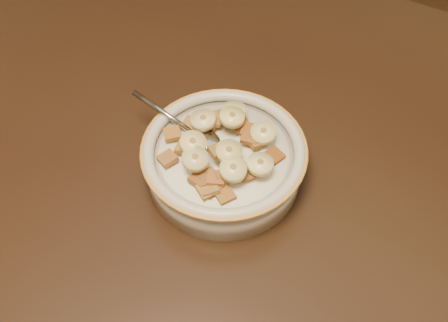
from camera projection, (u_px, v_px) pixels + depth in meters
The scene contains 39 objects.
floor at pixel (184, 316), 1.34m from camera, with size 4.00×4.50×0.10m, color #422816.
table at pixel (149, 123), 0.72m from camera, with size 1.40×0.90×0.04m, color black.
cereal_bowl at pixel (224, 164), 0.62m from camera, with size 0.19×0.19×0.05m, color #B9B5B0.
milk at pixel (224, 153), 0.60m from camera, with size 0.16×0.16×0.00m, color white.
spoon at pixel (203, 139), 0.61m from camera, with size 0.03×0.05×0.01m, color #9A9EA7.
cereal_square_0 at pixel (168, 158), 0.59m from camera, with size 0.02×0.02×0.01m, color brown.
cereal_square_1 at pixel (191, 125), 0.62m from camera, with size 0.02×0.02×0.01m, color olive.
cereal_square_2 at pixel (199, 179), 0.57m from camera, with size 0.02×0.02×0.01m, color brown.
cereal_square_3 at pixel (208, 177), 0.57m from camera, with size 0.02×0.02×0.01m, color brown.
cereal_square_4 at pixel (218, 151), 0.58m from camera, with size 0.02×0.02×0.01m, color brown.
cereal_square_5 at pixel (261, 131), 0.61m from camera, with size 0.02×0.02×0.01m, color brown.
cereal_square_6 at pixel (225, 195), 0.56m from camera, with size 0.02×0.02×0.01m, color brown.
cereal_square_7 at pixel (250, 131), 0.61m from camera, with size 0.02×0.02×0.01m, color brown.
cereal_square_8 at pixel (212, 120), 0.62m from camera, with size 0.02×0.02×0.01m, color brown.
cereal_square_9 at pixel (214, 120), 0.62m from camera, with size 0.02×0.02×0.01m, color #935B25.
cereal_square_10 at pixel (241, 124), 0.61m from camera, with size 0.02×0.02×0.01m, color brown.
cereal_square_11 at pixel (217, 117), 0.63m from camera, with size 0.02×0.02×0.01m, color brown.
cereal_square_12 at pixel (216, 178), 0.57m from camera, with size 0.02×0.02×0.01m, color brown.
cereal_square_13 at pixel (256, 141), 0.60m from camera, with size 0.02×0.02×0.01m, color #986020.
cereal_square_14 at pixel (232, 166), 0.57m from camera, with size 0.02×0.02×0.01m, color brown.
cereal_square_15 at pixel (207, 190), 0.56m from camera, with size 0.02×0.02×0.01m, color #9D6426.
cereal_square_16 at pixel (210, 188), 0.56m from camera, with size 0.02×0.02×0.01m, color #633810.
cereal_square_17 at pixel (248, 172), 0.57m from camera, with size 0.02×0.02×0.01m, color brown.
cereal_square_18 at pixel (249, 137), 0.60m from camera, with size 0.02×0.02×0.01m, color brown.
cereal_square_19 at pixel (172, 134), 0.61m from camera, with size 0.02×0.02×0.01m, color #935119.
cereal_square_20 at pixel (185, 147), 0.60m from camera, with size 0.02×0.02×0.01m, color olive.
cereal_square_21 at pixel (274, 156), 0.59m from camera, with size 0.02×0.02×0.01m, color brown.
cereal_square_22 at pixel (209, 188), 0.56m from camera, with size 0.02×0.02×0.01m, color olive.
cereal_square_23 at pixel (232, 114), 0.63m from camera, with size 0.02×0.02×0.01m, color brown.
cereal_square_24 at pixel (226, 116), 0.63m from camera, with size 0.02×0.02×0.01m, color brown.
banana_slice_0 at pixel (263, 133), 0.60m from camera, with size 0.03×0.03×0.01m, color beige.
banana_slice_1 at pixel (232, 117), 0.60m from camera, with size 0.03×0.03×0.01m, color #DDCB69.
banana_slice_2 at pixel (233, 169), 0.56m from camera, with size 0.03×0.03×0.01m, color #C9C082.
banana_slice_3 at pixel (229, 152), 0.57m from camera, with size 0.03×0.03×0.01m, color #D4C981.
banana_slice_4 at pixel (260, 164), 0.57m from camera, with size 0.03×0.03×0.01m, color beige.
banana_slice_5 at pixel (195, 159), 0.56m from camera, with size 0.03×0.03×0.01m, color beige.
banana_slice_6 at pixel (203, 120), 0.61m from camera, with size 0.03×0.03×0.01m, color beige.
banana_slice_7 at pixel (234, 111), 0.62m from camera, with size 0.03×0.03×0.01m, color #EFD589.
banana_slice_8 at pixel (193, 143), 0.58m from camera, with size 0.03×0.03×0.01m, color #E8D387.
Camera 1 is at (0.33, -0.37, 1.27)m, focal length 40.00 mm.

